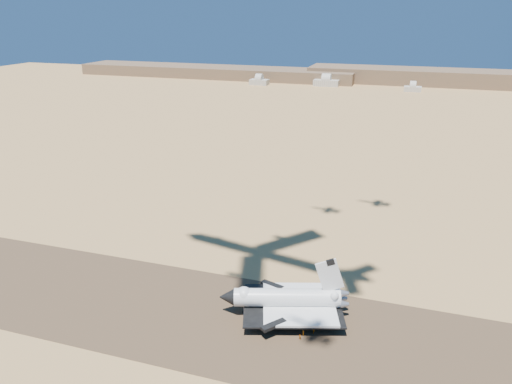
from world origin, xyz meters
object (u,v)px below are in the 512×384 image
(crew_a, at_px, (303,333))
(crew_b, at_px, (314,331))
(crew_c, at_px, (300,337))
(shuttle, at_px, (286,300))

(crew_a, xyz_separation_m, crew_b, (2.64, 2.17, -0.12))
(crew_b, bearing_deg, crew_a, 110.35)
(crew_c, bearing_deg, crew_b, -86.18)
(shuttle, bearing_deg, crew_b, -50.70)
(crew_a, relative_size, crew_c, 1.10)
(shuttle, relative_size, crew_c, 23.91)
(crew_b, bearing_deg, crew_c, 123.20)
(crew_b, relative_size, crew_c, 0.95)
(crew_b, height_order, crew_c, crew_c)
(crew_a, bearing_deg, shuttle, 17.10)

